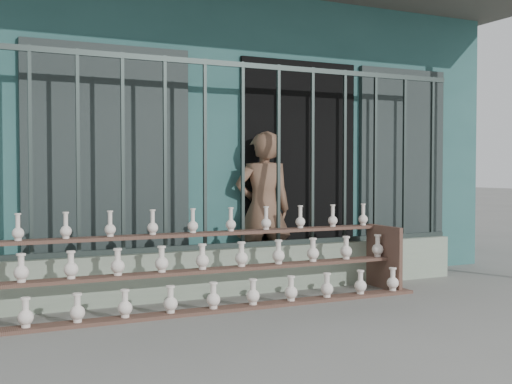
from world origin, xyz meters
name	(u,v)px	position (x,y,z in m)	size (l,w,h in m)	color
ground	(310,321)	(0.00, 0.00, 0.00)	(60.00, 60.00, 0.00)	slate
workshop_building	(156,140)	(0.00, 4.23, 1.62)	(7.40, 6.60, 3.21)	#2B5B59
parapet_wall	(243,270)	(0.00, 1.30, 0.23)	(5.00, 0.20, 0.45)	#8FA18A
security_fence	(243,155)	(0.00, 1.30, 1.35)	(5.00, 0.04, 1.80)	#283330
shelf_rack	(183,267)	(-0.76, 0.89, 0.36)	(4.50, 0.68, 0.85)	brown
elderly_woman	(263,209)	(0.36, 1.59, 0.80)	(0.58, 0.38, 1.60)	brown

